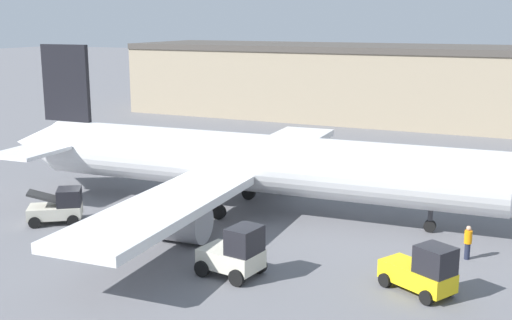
% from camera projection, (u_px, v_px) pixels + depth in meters
% --- Properties ---
extents(ground_plane, '(400.00, 400.00, 0.00)m').
position_uv_depth(ground_plane, '(256.00, 211.00, 41.30)').
color(ground_plane, slate).
extents(terminal_building, '(68.97, 15.91, 9.04)m').
position_uv_depth(terminal_building, '(404.00, 84.00, 77.47)').
color(terminal_building, gray).
rests_on(terminal_building, ground_plane).
extents(airplane, '(37.44, 32.99, 10.40)m').
position_uv_depth(airplane, '(243.00, 163.00, 40.97)').
color(airplane, silver).
rests_on(airplane, ground_plane).
extents(ground_crew_worker, '(0.39, 0.39, 1.79)m').
position_uv_depth(ground_crew_worker, '(468.00, 241.00, 32.84)').
color(ground_crew_worker, '#1E2338').
rests_on(ground_crew_worker, ground_plane).
extents(baggage_tug, '(3.71, 3.02, 2.41)m').
position_uv_depth(baggage_tug, '(423.00, 271.00, 28.65)').
color(baggage_tug, yellow).
rests_on(baggage_tug, ground_plane).
extents(belt_loader_truck, '(3.61, 3.37, 2.08)m').
position_uv_depth(belt_loader_truck, '(59.00, 206.00, 38.84)').
color(belt_loader_truck, beige).
rests_on(belt_loader_truck, ground_plane).
extents(pushback_tug, '(3.15, 2.55, 2.56)m').
position_uv_depth(pushback_tug, '(235.00, 253.00, 30.62)').
color(pushback_tug, beige).
rests_on(pushback_tug, ground_plane).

